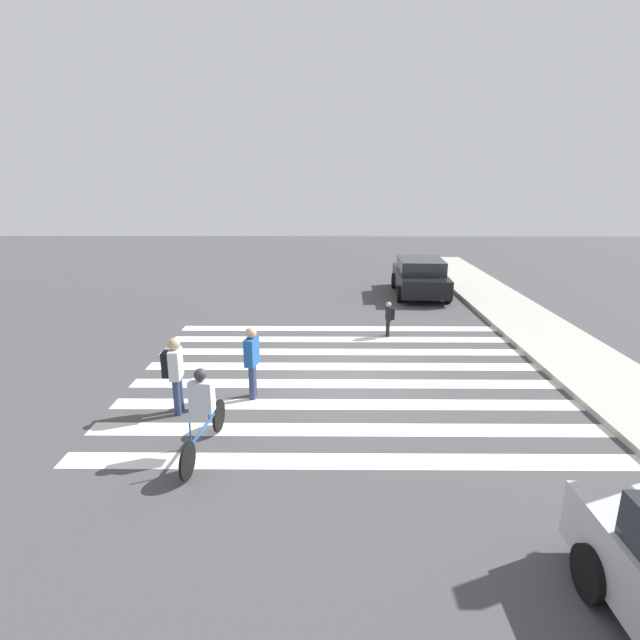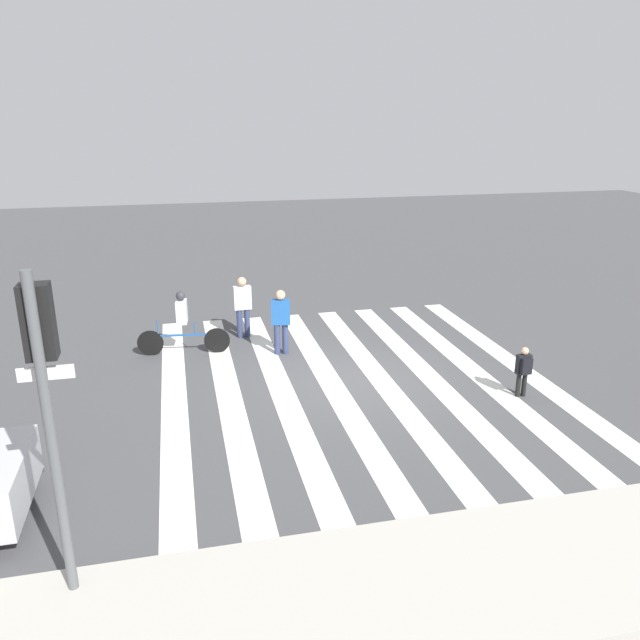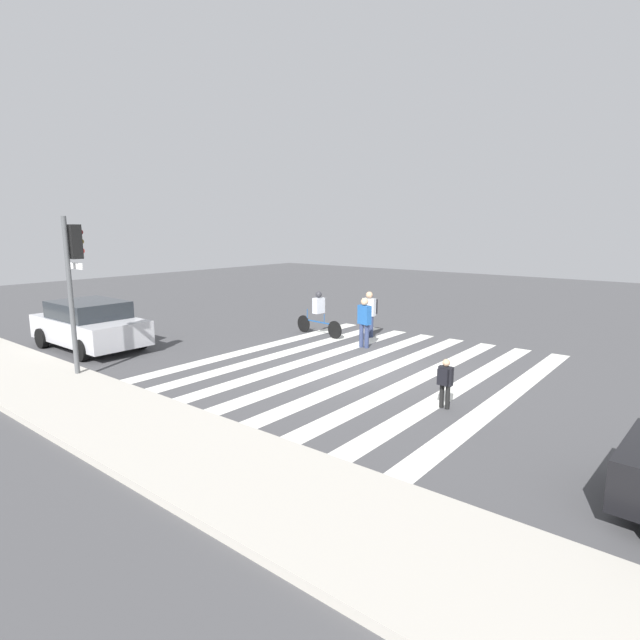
# 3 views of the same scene
# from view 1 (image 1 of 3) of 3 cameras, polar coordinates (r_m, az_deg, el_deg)

# --- Properties ---
(ground_plane) EXTENTS (60.00, 60.00, 0.00)m
(ground_plane) POSITION_cam_1_polar(r_m,az_deg,el_deg) (12.36, 2.67, -6.28)
(ground_plane) COLOR #444447
(sidewalk_curb) EXTENTS (36.00, 2.50, 0.14)m
(sidewalk_curb) POSITION_cam_1_polar(r_m,az_deg,el_deg) (14.04, 29.20, -5.30)
(sidewalk_curb) COLOR #ADA89E
(sidewalk_curb) RESTS_ON ground_plane
(crosswalk_stripes) EXTENTS (8.30, 10.00, 0.01)m
(crosswalk_stripes) POSITION_cam_1_polar(r_m,az_deg,el_deg) (12.36, 2.67, -6.26)
(crosswalk_stripes) COLOR silver
(crosswalk_stripes) RESTS_ON ground_plane
(pedestrian_adult_tall_backpack) EXTENTS (0.48, 0.29, 1.61)m
(pedestrian_adult_tall_backpack) POSITION_cam_1_polar(r_m,az_deg,el_deg) (10.91, -7.79, -4.38)
(pedestrian_adult_tall_backpack) COLOR navy
(pedestrian_adult_tall_backpack) RESTS_ON ground_plane
(pedestrian_adult_yellow_jacket) EXTENTS (0.31, 0.26, 1.08)m
(pedestrian_adult_yellow_jacket) POSITION_cam_1_polar(r_m,az_deg,el_deg) (15.22, 7.90, 0.42)
(pedestrian_adult_yellow_jacket) COLOR black
(pedestrian_adult_yellow_jacket) RESTS_ON ground_plane
(pedestrian_child_with_backpack) EXTENTS (0.46, 0.39, 1.61)m
(pedestrian_child_with_backpack) POSITION_cam_1_polar(r_m,az_deg,el_deg) (10.52, -16.32, -5.47)
(pedestrian_child_with_backpack) COLOR navy
(pedestrian_child_with_backpack) RESTS_ON ground_plane
(cyclist_mid_street) EXTENTS (2.21, 0.43, 1.59)m
(cyclist_mid_street) POSITION_cam_1_polar(r_m,az_deg,el_deg) (8.94, -13.28, -9.75)
(cyclist_mid_street) COLOR black
(cyclist_mid_street) RESTS_ON ground_plane
(car_parked_silver_sedan) EXTENTS (4.33, 2.20, 1.49)m
(car_parked_silver_sedan) POSITION_cam_1_polar(r_m,az_deg,el_deg) (20.92, 11.37, 4.89)
(car_parked_silver_sedan) COLOR black
(car_parked_silver_sedan) RESTS_ON ground_plane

